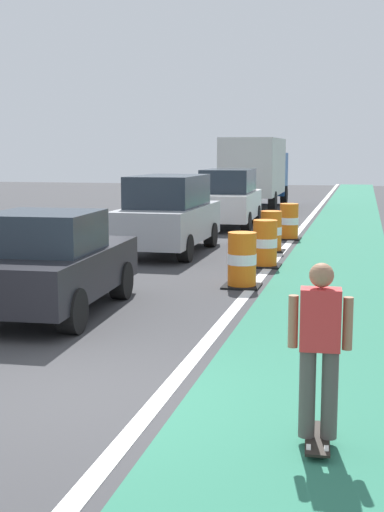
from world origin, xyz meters
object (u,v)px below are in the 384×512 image
object	(u,v)px
skateboarder_on_lane	(320,348)
traffic_barrel_back	(271,232)
parked_suv_third	(229,198)
traffic_barrel_far	(289,222)
parked_sedan_nearest	(50,264)
parked_suv_second	(169,214)
traffic_barrel_mid	(265,244)
traffic_barrel_front	(242,260)
delivery_truck_down_block	(256,169)

from	to	relation	value
skateboarder_on_lane	traffic_barrel_back	world-z (taller)	skateboarder_on_lane
skateboarder_on_lane	parked_suv_third	size ratio (longest dim) A/B	0.36
parked_suv_third	traffic_barrel_far	world-z (taller)	parked_suv_third
skateboarder_on_lane	parked_sedan_nearest	xyz separation A→B (m)	(-4.65, 4.37, -0.08)
traffic_barrel_far	parked_suv_second	bearing A→B (deg)	-127.18
skateboarder_on_lane	traffic_barrel_back	distance (m)	12.68
skateboarder_on_lane	parked_sedan_nearest	world-z (taller)	parked_sedan_nearest
traffic_barrel_back	traffic_barrel_far	world-z (taller)	same
skateboarder_on_lane	traffic_barrel_mid	bearing A→B (deg)	100.51
parked_suv_third	traffic_barrel_front	distance (m)	11.16
parked_sedan_nearest	traffic_barrel_far	world-z (taller)	parked_sedan_nearest
skateboarder_on_lane	traffic_barrel_front	xyz separation A→B (m)	(-1.95, 7.37, -0.38)
parked_suv_second	traffic_barrel_far	size ratio (longest dim) A/B	4.23
traffic_barrel_mid	traffic_barrel_back	world-z (taller)	same
parked_sedan_nearest	parked_suv_third	distance (m)	13.91
traffic_barrel_back	traffic_barrel_front	bearing A→B (deg)	-89.04
parked_suv_second	traffic_barrel_back	distance (m)	2.78
parked_suv_second	traffic_barrel_mid	bearing A→B (deg)	-31.01
parked_suv_third	delivery_truck_down_block	size ratio (longest dim) A/B	0.61
parked_suv_second	traffic_barrel_back	bearing A→B (deg)	18.43
parked_suv_third	traffic_barrel_front	world-z (taller)	parked_suv_third
traffic_barrel_back	delivery_truck_down_block	xyz separation A→B (m)	(-2.48, 13.87, 1.31)
parked_suv_second	traffic_barrel_far	xyz separation A→B (m)	(2.79, 3.67, -0.50)
traffic_barrel_mid	traffic_barrel_back	distance (m)	2.54
parked_suv_second	parked_suv_third	bearing A→B (deg)	86.97
skateboarder_on_lane	traffic_barrel_back	size ratio (longest dim) A/B	1.55
parked_sedan_nearest	traffic_barrel_mid	xyz separation A→B (m)	(2.80, 5.60, -0.30)
skateboarder_on_lane	delivery_truck_down_block	xyz separation A→B (m)	(-4.52, 26.38, 0.94)
traffic_barrel_far	skateboarder_on_lane	bearing A→B (deg)	-83.13
skateboarder_on_lane	parked_sedan_nearest	bearing A→B (deg)	136.73
parked_sedan_nearest	traffic_barrel_front	size ratio (longest dim) A/B	3.84
parked_suv_third	delivery_truck_down_block	world-z (taller)	delivery_truck_down_block
traffic_barrel_back	parked_sedan_nearest	bearing A→B (deg)	-107.79
traffic_barrel_mid	traffic_barrel_far	size ratio (longest dim) A/B	1.00
parked_sedan_nearest	traffic_barrel_back	bearing A→B (deg)	72.21
parked_sedan_nearest	parked_suv_second	xyz separation A→B (m)	(0.01, 7.27, 0.20)
skateboarder_on_lane	delivery_truck_down_block	distance (m)	26.78
traffic_barrel_back	delivery_truck_down_block	size ratio (longest dim) A/B	0.14
traffic_barrel_far	delivery_truck_down_block	xyz separation A→B (m)	(-2.67, 11.06, 1.31)
traffic_barrel_front	skateboarder_on_lane	bearing A→B (deg)	-75.19
skateboarder_on_lane	traffic_barrel_far	world-z (taller)	skateboarder_on_lane
parked_suv_third	parked_suv_second	bearing A→B (deg)	-93.03
skateboarder_on_lane	parked_suv_second	size ratio (longest dim) A/B	0.37
skateboarder_on_lane	traffic_barrel_far	bearing A→B (deg)	96.87
skateboarder_on_lane	parked_suv_third	distance (m)	18.77
parked_suv_third	traffic_barrel_front	xyz separation A→B (m)	(2.33, -10.90, -0.50)
skateboarder_on_lane	traffic_barrel_far	size ratio (longest dim) A/B	1.55
parked_sedan_nearest	delivery_truck_down_block	distance (m)	22.03
traffic_barrel_mid	skateboarder_on_lane	bearing A→B (deg)	-79.49
parked_suv_second	traffic_barrel_front	bearing A→B (deg)	-57.87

